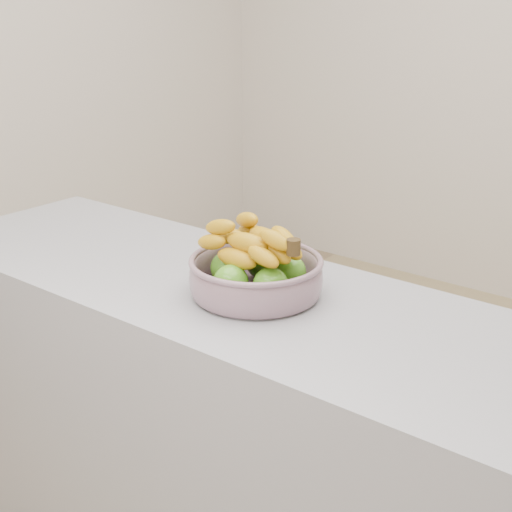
{
  "coord_description": "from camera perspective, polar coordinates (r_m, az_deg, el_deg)",
  "views": [
    {
      "loc": [
        1.04,
        -1.71,
        1.59
      ],
      "look_at": [
        0.06,
        -0.46,
        1.0
      ],
      "focal_mm": 50.0,
      "sensor_mm": 36.0,
      "label": 1
    }
  ],
  "objects": [
    {
      "name": "ground",
      "position": [
        2.56,
        5.67,
        -18.23
      ],
      "size": [
        4.0,
        4.0,
        0.0
      ],
      "primitive_type": "plane",
      "color": "#99865E",
      "rests_on": "ground"
    },
    {
      "name": "counter",
      "position": [
        1.98,
        -1.37,
        -14.69
      ],
      "size": [
        2.0,
        0.6,
        0.9
      ],
      "primitive_type": "cube",
      "color": "gray",
      "rests_on": "ground"
    },
    {
      "name": "fruit_bowl",
      "position": [
        1.71,
        -0.01,
        -1.3
      ],
      "size": [
        0.32,
        0.32,
        0.17
      ],
      "rotation": [
        0.0,
        0.0,
        -0.15
      ],
      "color": "#8F97AC",
      "rests_on": "counter"
    }
  ]
}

